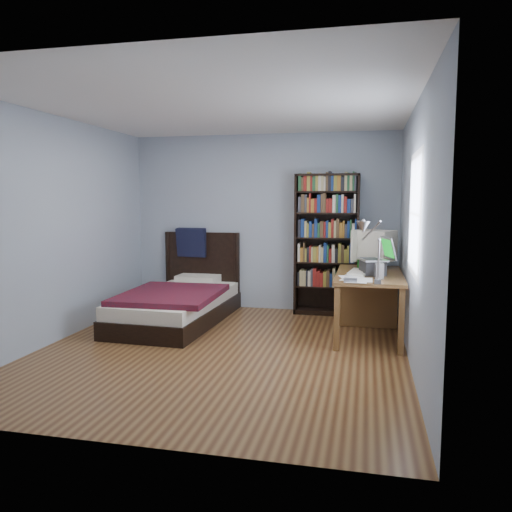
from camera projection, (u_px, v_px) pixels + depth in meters
name	position (u px, v px, depth m)	size (l,w,h in m)	color
room	(223.00, 232.00, 5.11)	(4.20, 4.24, 2.50)	#58311A
desk	(369.00, 294.00, 6.20)	(0.75, 1.48, 0.73)	brown
crt_monitor	(374.00, 246.00, 6.21)	(0.57, 0.52, 0.48)	beige
laptop	(374.00, 264.00, 5.66)	(0.44, 0.42, 0.43)	#2D2D30
desk_lamp	(366.00, 234.00, 4.64)	(0.25, 0.56, 0.66)	#99999E
keyboard	(359.00, 273.00, 5.71)	(0.19, 0.49, 0.03)	beige
speaker	(379.00, 271.00, 5.37)	(0.08, 0.08, 0.17)	gray
soda_can	(360.00, 265.00, 6.03)	(0.07, 0.07, 0.13)	#073507
mouse	(367.00, 268.00, 6.09)	(0.06, 0.11, 0.04)	silver
phone_silver	(349.00, 276.00, 5.51)	(0.05, 0.10, 0.02)	silver
phone_grey	(346.00, 279.00, 5.32)	(0.04, 0.09, 0.02)	gray
external_drive	(351.00, 281.00, 5.17)	(0.13, 0.13, 0.03)	gray
bookshelf	(327.00, 245.00, 6.83)	(0.87, 0.30, 1.92)	black
bed	(179.00, 301.00, 6.52)	(1.20, 2.19, 1.16)	black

